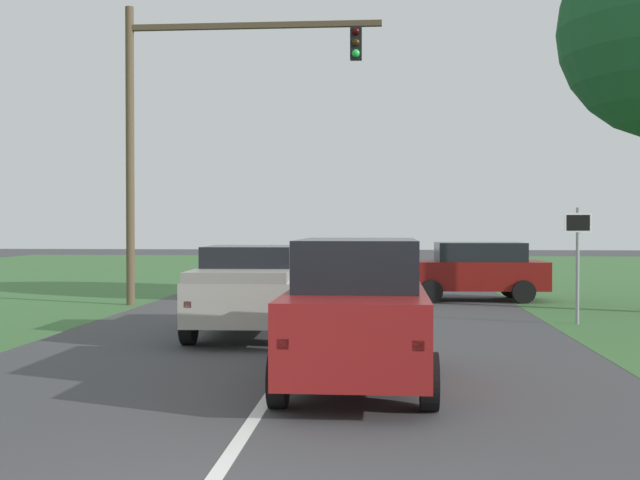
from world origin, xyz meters
The scene contains 6 objects.
ground_plane centered at (0.00, 9.01, 0.00)m, with size 120.00×120.00×0.00m, color #424244.
red_suv_near centered at (1.15, 5.74, 1.08)m, with size 2.11×4.55×2.08m.
pickup_truck_lead centered at (-1.22, 10.81, 0.95)m, with size 2.36×4.97×1.85m.
traffic_light centered at (-3.92, 16.71, 5.53)m, with size 7.26×0.40×8.47m.
keep_moving_sign centered at (5.95, 13.12, 1.71)m, with size 0.60×0.09×2.68m.
crossing_suv_far centered at (4.27, 18.95, 0.92)m, with size 4.39×2.29×1.76m.
Camera 1 is at (1.51, -5.58, 2.28)m, focal length 44.94 mm.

